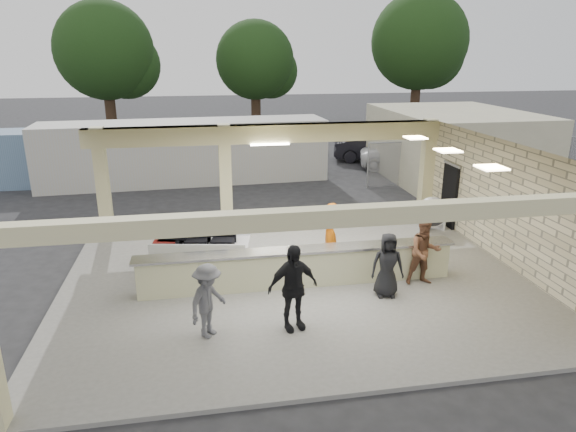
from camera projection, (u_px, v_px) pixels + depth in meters
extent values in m
plane|color=#242427|center=(295.00, 280.00, 13.74)|extent=(120.00, 120.00, 0.00)
cube|color=slate|center=(295.00, 278.00, 13.72)|extent=(12.00, 10.00, 0.10)
cube|color=beige|center=(295.00, 150.00, 12.66)|extent=(12.00, 10.00, 0.02)
cube|color=beige|center=(508.00, 206.00, 14.19)|extent=(0.02, 10.00, 3.50)
cube|color=black|center=(449.00, 196.00, 17.37)|extent=(0.10, 0.95, 2.10)
cube|color=beige|center=(269.00, 133.00, 17.20)|extent=(12.00, 0.50, 0.60)
cube|color=beige|center=(352.00, 216.00, 8.16)|extent=(12.00, 0.30, 0.30)
cube|color=beige|center=(102.00, 181.00, 16.73)|extent=(0.40, 0.40, 3.50)
cube|color=beige|center=(225.00, 176.00, 17.39)|extent=(0.40, 0.40, 3.50)
cube|color=beige|center=(427.00, 167.00, 18.64)|extent=(0.40, 0.40, 3.50)
cube|color=white|center=(270.00, 144.00, 17.07)|extent=(1.30, 0.12, 0.06)
cube|color=#FFEABF|center=(415.00, 138.00, 14.70)|extent=(0.55, 0.55, 0.04)
cube|color=#FFEABF|center=(448.00, 150.00, 12.83)|extent=(0.55, 0.55, 0.04)
cube|color=#FFEABF|center=(492.00, 168.00, 10.96)|extent=(0.55, 0.55, 0.04)
cube|color=#C3C291|center=(298.00, 268.00, 13.10)|extent=(8.00, 0.50, 0.90)
cube|color=#B7B7BC|center=(298.00, 250.00, 12.95)|extent=(8.20, 0.58, 0.06)
cube|color=silver|center=(202.00, 247.00, 14.12)|extent=(2.77, 1.97, 0.12)
cylinder|color=black|center=(162.00, 268.00, 13.72)|extent=(0.20, 0.42, 0.41)
cylinder|color=black|center=(171.00, 252.00, 14.79)|extent=(0.20, 0.42, 0.41)
cylinder|color=black|center=(237.00, 268.00, 13.70)|extent=(0.20, 0.42, 0.41)
cylinder|color=black|center=(241.00, 253.00, 14.76)|extent=(0.20, 0.42, 0.41)
cube|color=silver|center=(206.00, 230.00, 14.78)|extent=(2.50, 0.52, 0.30)
cube|color=silver|center=(197.00, 250.00, 13.33)|extent=(2.50, 0.52, 0.30)
cube|color=black|center=(170.00, 244.00, 13.78)|extent=(0.65, 0.49, 0.26)
cube|color=black|center=(196.00, 244.00, 13.77)|extent=(0.65, 0.49, 0.26)
cube|color=black|center=(222.00, 244.00, 13.76)|extent=(0.65, 0.49, 0.26)
cube|color=black|center=(175.00, 236.00, 14.36)|extent=(0.65, 0.49, 0.26)
cube|color=black|center=(200.00, 236.00, 14.35)|extent=(0.65, 0.49, 0.26)
cube|color=black|center=(225.00, 236.00, 14.34)|extent=(0.65, 0.49, 0.26)
cube|color=black|center=(177.00, 233.00, 13.79)|extent=(0.65, 0.49, 0.26)
cube|color=black|center=(205.00, 231.00, 13.97)|extent=(0.65, 0.49, 0.26)
cube|color=black|center=(225.00, 228.00, 14.16)|extent=(0.65, 0.49, 0.26)
cube|color=black|center=(189.00, 227.00, 14.27)|extent=(0.65, 0.49, 0.26)
cube|color=black|center=(193.00, 221.00, 13.89)|extent=(0.65, 0.49, 0.26)
cube|color=black|center=(216.00, 220.00, 13.98)|extent=(0.65, 0.49, 0.26)
cube|color=#590F0C|center=(165.00, 245.00, 13.68)|extent=(0.65, 0.49, 0.26)
cylinder|color=silver|center=(433.00, 212.00, 17.15)|extent=(1.03, 0.57, 0.98)
cylinder|color=black|center=(433.00, 212.00, 17.15)|extent=(0.94, 0.58, 0.87)
cube|color=silver|center=(423.00, 225.00, 17.23)|extent=(0.07, 0.54, 0.33)
cube|color=silver|center=(441.00, 224.00, 17.34)|extent=(0.07, 0.54, 0.33)
imported|color=orange|center=(330.00, 231.00, 14.68)|extent=(0.42, 0.65, 1.66)
imported|color=brown|center=(424.00, 252.00, 13.02)|extent=(0.87, 0.41, 1.75)
imported|color=black|center=(293.00, 287.00, 10.87)|extent=(1.20, 0.67, 1.93)
imported|color=#535358|center=(208.00, 301.00, 10.63)|extent=(0.95, 1.04, 1.62)
imported|color=black|center=(387.00, 265.00, 12.41)|extent=(0.83, 0.44, 1.61)
imported|color=white|center=(408.00, 157.00, 26.26)|extent=(5.21, 3.71, 1.35)
imported|color=white|center=(436.00, 148.00, 28.19)|extent=(4.56, 1.78, 1.43)
imported|color=black|center=(375.00, 148.00, 28.22)|extent=(4.72, 2.67, 1.49)
cube|color=#B8B8B4|center=(186.00, 152.00, 23.66)|extent=(13.05, 3.23, 2.80)
cylinder|color=gray|center=(368.00, 166.00, 22.69)|extent=(0.06, 0.06, 2.00)
cylinder|color=gray|center=(410.00, 164.00, 23.02)|extent=(0.06, 0.06, 2.00)
cylinder|color=gray|center=(452.00, 162.00, 23.35)|extent=(0.06, 0.06, 2.00)
cylinder|color=gray|center=(492.00, 161.00, 23.68)|extent=(0.06, 0.06, 2.00)
cylinder|color=gray|center=(531.00, 159.00, 24.01)|extent=(0.06, 0.06, 2.00)
cylinder|color=gray|center=(570.00, 158.00, 24.34)|extent=(0.06, 0.06, 2.00)
cube|color=gray|center=(492.00, 161.00, 23.68)|extent=(12.00, 0.02, 2.00)
cylinder|color=gray|center=(495.00, 139.00, 23.37)|extent=(12.00, 0.05, 0.05)
cylinder|color=#382619|center=(110.00, 107.00, 34.21)|extent=(0.70, 0.70, 4.50)
sphere|color=black|center=(104.00, 50.00, 33.10)|extent=(6.30, 6.30, 6.30)
sphere|color=black|center=(126.00, 65.00, 34.14)|extent=(4.50, 4.50, 4.50)
cylinder|color=#382619|center=(256.00, 105.00, 37.81)|extent=(0.70, 0.70, 4.00)
sphere|color=black|center=(255.00, 60.00, 36.83)|extent=(5.60, 5.60, 5.60)
sphere|color=black|center=(270.00, 71.00, 37.84)|extent=(4.00, 4.00, 4.00)
cylinder|color=#382619|center=(415.00, 97.00, 38.71)|extent=(0.70, 0.70, 5.00)
sphere|color=black|center=(419.00, 41.00, 37.48)|extent=(7.00, 7.00, 7.00)
sphere|color=black|center=(430.00, 55.00, 38.55)|extent=(5.00, 5.00, 5.00)
cube|color=beige|center=(453.00, 145.00, 24.19)|extent=(6.00, 8.00, 3.20)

